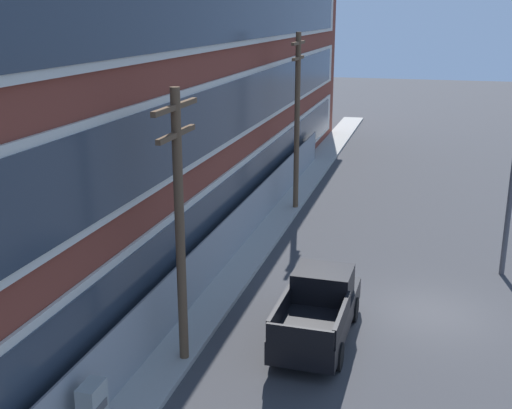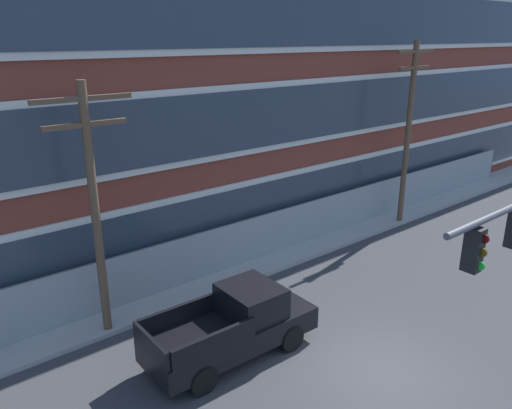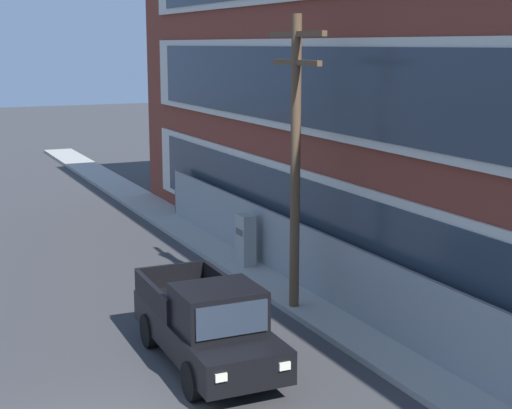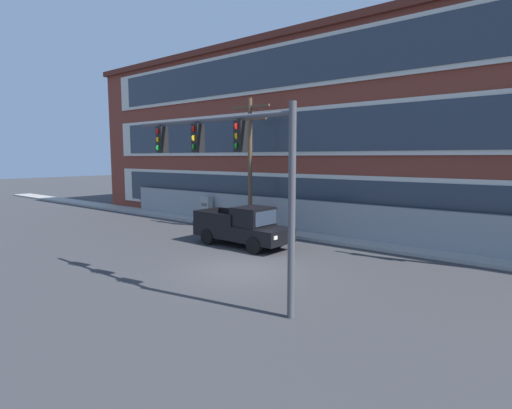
% 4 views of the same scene
% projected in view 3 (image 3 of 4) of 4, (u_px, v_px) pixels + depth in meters
% --- Properties ---
extents(sidewalk_building_side, '(80.00, 1.80, 0.16)m').
position_uv_depth(sidewalk_building_side, '(430.00, 375.00, 16.78)').
color(sidewalk_building_side, '#9E9B93').
rests_on(sidewalk_building_side, ground).
extents(pickup_truck_black, '(5.23, 2.10, 2.01)m').
position_uv_depth(pickup_truck_black, '(208.00, 326.00, 17.27)').
color(pickup_truck_black, black).
rests_on(pickup_truck_black, ground).
extents(utility_pole_near_corner, '(2.79, 0.26, 7.79)m').
position_uv_depth(utility_pole_near_corner, '(296.00, 149.00, 20.17)').
color(utility_pole_near_corner, brown).
rests_on(utility_pole_near_corner, ground).
extents(electrical_cabinet, '(0.70, 0.45, 1.77)m').
position_uv_depth(electrical_cabinet, '(245.00, 242.00, 24.82)').
color(electrical_cabinet, '#939993').
rests_on(electrical_cabinet, ground).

